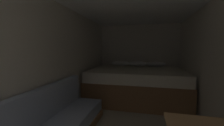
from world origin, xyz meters
name	(u,v)px	position (x,y,z in m)	size (l,w,h in m)	color
wall_back	(138,58)	(0.00, 4.36, 1.04)	(2.56, 0.05, 2.09)	beige
wall_left	(60,64)	(-1.26, 1.93, 1.04)	(0.05, 4.81, 2.09)	beige
wall_right	(223,68)	(1.26, 1.93, 1.04)	(0.05, 4.81, 2.09)	beige
bed	(136,83)	(0.00, 3.44, 0.41)	(2.34, 1.73, 0.94)	brown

